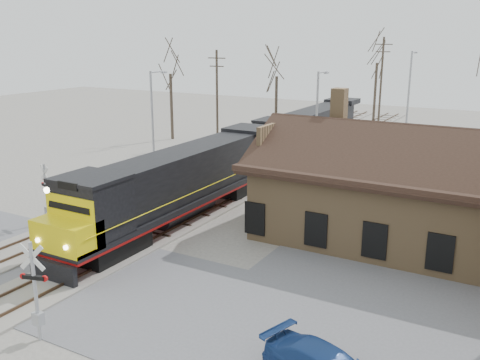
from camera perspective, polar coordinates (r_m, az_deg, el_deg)
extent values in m
plane|color=#A49F94|center=(26.55, -17.59, -9.61)|extent=(140.00, 140.00, 0.00)
cube|color=slate|center=(26.54, -17.59, -9.58)|extent=(60.00, 9.00, 0.03)
cube|color=#A49F94|center=(37.55, -0.80, -1.47)|extent=(3.40, 90.00, 0.12)
cube|color=#473323|center=(37.87, -1.73, -1.15)|extent=(0.08, 90.00, 0.14)
cube|color=#473323|center=(37.18, 0.16, -1.46)|extent=(0.08, 90.00, 0.14)
cube|color=#A49F94|center=(39.92, -6.38, -0.55)|extent=(3.40, 90.00, 0.12)
cube|color=#473323|center=(40.31, -7.21, -0.26)|extent=(0.08, 90.00, 0.14)
cube|color=#473323|center=(39.49, -5.54, -0.53)|extent=(0.08, 90.00, 0.14)
cube|color=#9B7A50|center=(30.04, 16.34, -2.51)|extent=(14.00, 8.00, 4.00)
cube|color=black|center=(29.50, 16.64, 1.38)|extent=(15.20, 9.20, 0.30)
cube|color=black|center=(27.09, 15.67, 2.44)|extent=(15.00, 4.71, 2.66)
cube|color=black|center=(31.50, 17.75, 4.00)|extent=(15.00, 4.71, 2.66)
cube|color=#9B7A50|center=(31.51, 10.52, 7.61)|extent=(0.80, 0.80, 2.20)
cube|color=black|center=(27.97, -13.84, -6.82)|extent=(2.47, 3.95, 0.99)
cube|color=black|center=(37.77, -0.47, -0.60)|extent=(2.47, 3.95, 0.99)
cube|color=black|center=(32.37, -6.17, -1.94)|extent=(2.97, 19.77, 0.35)
cube|color=maroon|center=(32.43, -6.16, -2.31)|extent=(2.99, 19.77, 0.12)
cube|color=black|center=(32.93, -5.00, 1.16)|extent=(2.57, 14.34, 2.77)
cube|color=black|center=(26.60, -15.46, -2.76)|extent=(2.97, 2.77, 2.77)
cube|color=yellow|center=(25.79, -17.95, -5.51)|extent=(2.97, 1.78, 1.38)
cube|color=black|center=(25.74, -19.30, -9.24)|extent=(2.77, 0.25, 0.99)
cylinder|color=#FFF2CC|center=(24.52, -19.93, -1.03)|extent=(0.28, 0.10, 0.28)
cube|color=black|center=(44.14, 4.34, 1.68)|extent=(2.47, 3.95, 0.99)
cube|color=black|center=(55.80, 10.01, 4.33)|extent=(2.47, 3.95, 0.99)
cube|color=black|center=(49.74, 7.54, 4.05)|extent=(2.97, 19.77, 0.35)
cube|color=maroon|center=(49.78, 7.53, 3.81)|extent=(2.99, 19.77, 0.12)
cube|color=black|center=(50.61, 8.13, 5.99)|extent=(2.57, 14.34, 2.77)
cube|color=black|center=(42.87, 3.90, 4.46)|extent=(2.97, 2.77, 2.77)
cube|color=black|center=(41.56, 2.87, 2.95)|extent=(2.97, 1.78, 1.38)
cube|color=black|center=(41.04, 2.22, 0.67)|extent=(2.77, 0.25, 0.99)
cylinder|color=#A5A8AD|center=(20.88, -20.99, -11.10)|extent=(0.13, 0.13, 3.84)
cube|color=silver|center=(20.34, -21.34, -7.69)|extent=(0.98, 0.32, 1.00)
cube|color=silver|center=(20.34, -21.34, -7.69)|extent=(0.98, 0.32, 1.00)
cube|color=black|center=(20.64, -21.14, -9.66)|extent=(0.87, 0.39, 0.14)
cylinder|color=#B20C0C|center=(20.88, -22.13, -9.48)|extent=(0.24, 0.14, 0.23)
cylinder|color=#B20C0C|center=(20.41, -20.12, -9.84)|extent=(0.24, 0.14, 0.23)
cube|color=#A5A8AD|center=(21.35, -20.71, -13.65)|extent=(0.38, 0.29, 0.48)
cylinder|color=#A5A8AD|center=(33.30, -19.93, -1.44)|extent=(0.13, 0.13, 3.62)
cube|color=silver|center=(32.98, -20.13, 0.67)|extent=(0.92, 0.30, 0.95)
cube|color=silver|center=(32.98, -20.13, 0.67)|extent=(0.92, 0.30, 0.95)
cube|color=black|center=(33.15, -20.01, -0.54)|extent=(0.83, 0.37, 0.14)
cylinder|color=#B20C0C|center=(32.79, -19.71, -0.68)|extent=(0.23, 0.14, 0.22)
cylinder|color=#B20C0C|center=(33.52, -20.31, -0.40)|extent=(0.23, 0.14, 0.22)
cube|color=#A5A8AD|center=(33.58, -19.78, -3.07)|extent=(0.36, 0.27, 0.45)
cylinder|color=#A5A8AD|center=(42.87, -9.31, 5.94)|extent=(0.18, 0.18, 8.17)
cylinder|color=#A5A8AD|center=(43.14, -8.78, 11.35)|extent=(0.12, 1.80, 0.12)
cube|color=#A5A8AD|center=(43.77, -8.11, 11.30)|extent=(0.25, 0.50, 0.12)
cylinder|color=#A5A8AD|center=(40.75, 8.14, 5.58)|extent=(0.18, 0.18, 8.26)
cylinder|color=#A5A8AD|center=(41.12, 8.82, 11.30)|extent=(0.12, 1.80, 0.12)
cube|color=#A5A8AD|center=(41.87, 9.22, 11.22)|extent=(0.25, 0.50, 0.12)
cylinder|color=#A5A8AD|center=(52.54, 17.47, 7.83)|extent=(0.18, 0.18, 9.45)
cylinder|color=#A5A8AD|center=(53.09, 18.09, 12.87)|extent=(0.12, 1.80, 0.12)
cube|color=#A5A8AD|center=(53.88, 18.26, 12.77)|extent=(0.25, 0.50, 0.12)
cylinder|color=#382D23|center=(54.72, -2.46, 8.76)|extent=(0.24, 0.24, 9.44)
cube|color=#382D23|center=(54.42, -2.51, 12.87)|extent=(2.00, 0.10, 0.10)
cube|color=#382D23|center=(54.46, -2.50, 12.03)|extent=(1.60, 0.10, 0.10)
cylinder|color=#382D23|center=(63.08, 14.78, 9.69)|extent=(0.24, 0.24, 10.67)
cube|color=#382D23|center=(62.85, 15.07, 13.81)|extent=(2.00, 0.10, 0.10)
cube|color=#382D23|center=(62.87, 15.02, 13.08)|extent=(1.60, 0.10, 0.10)
cylinder|color=#382D23|center=(57.78, -7.32, 7.75)|extent=(0.32, 0.32, 6.94)
cylinder|color=#382D23|center=(57.98, 3.87, 7.71)|extent=(0.32, 0.32, 6.64)
cylinder|color=#382D23|center=(67.44, 14.19, 8.77)|extent=(0.32, 0.32, 7.66)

